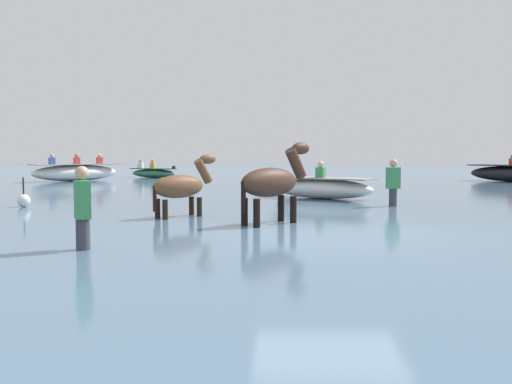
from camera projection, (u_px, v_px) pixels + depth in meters
The scene contains 11 objects.
ground_plane at pixel (329, 262), 9.52m from camera, with size 120.00×120.00×0.00m, color #84755B.
water_surface at pixel (306, 199), 19.46m from camera, with size 90.00×90.00×0.43m, color slate.
horse_lead_dark_bay at pixel (272, 185), 11.02m from camera, with size 1.52×1.55×2.01m.
horse_trailing_bay at pixel (181, 188), 12.17m from camera, with size 1.36×1.33×1.76m.
boat_distant_west at pixel (153, 173), 29.80m from camera, with size 2.64×1.57×0.97m.
boat_mid_channel at pixel (511, 173), 26.00m from camera, with size 3.57×3.59×1.23m.
boat_near_starboard at pixel (75, 172), 26.58m from camera, with size 3.89×3.82×1.28m.
boat_near_port at pixel (322, 188), 16.88m from camera, with size 3.31×2.50×1.10m.
person_wading_close at pixel (393, 189), 14.56m from camera, with size 0.37×0.29×1.63m.
person_onlooker_right at pixel (83, 219), 8.16m from camera, with size 0.32×0.38×1.63m.
channel_buoy at pixel (24, 200), 14.36m from camera, with size 0.32×0.32×0.75m.
Camera 1 is at (-0.74, -9.45, 1.85)m, focal length 40.12 mm.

